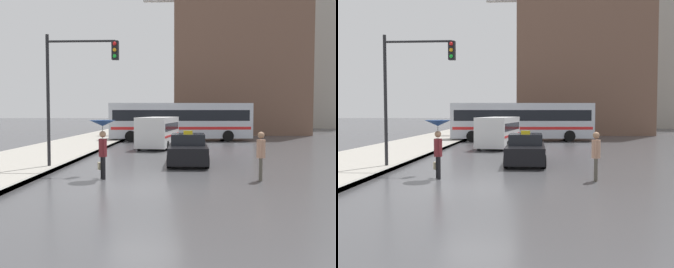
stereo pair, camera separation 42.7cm
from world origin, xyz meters
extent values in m
plane|color=#424244|center=(0.00, 0.00, 0.00)|extent=(300.00, 300.00, 0.00)
cube|color=gray|center=(-4.25, 0.00, 0.09)|extent=(0.16, 120.00, 0.17)
cube|color=black|center=(1.45, 5.88, 0.55)|extent=(1.80, 4.24, 0.77)
cube|color=black|center=(1.45, 6.09, 1.20)|extent=(1.58, 1.91, 0.52)
cylinder|color=black|center=(2.31, 4.56, 0.30)|extent=(0.20, 0.60, 0.60)
cylinder|color=black|center=(0.60, 4.56, 0.30)|extent=(0.20, 0.60, 0.60)
cylinder|color=black|center=(2.31, 7.19, 0.30)|extent=(0.20, 0.60, 0.60)
cylinder|color=black|center=(0.60, 7.19, 0.30)|extent=(0.20, 0.60, 0.60)
cube|color=yellow|center=(1.45, 5.88, 1.54)|extent=(0.44, 0.16, 0.16)
cube|color=silver|center=(-0.62, 14.58, 1.16)|extent=(2.74, 5.98, 1.99)
cube|color=black|center=(-0.62, 14.58, 1.51)|extent=(2.70, 5.53, 0.52)
cube|color=red|center=(-0.62, 14.58, 0.91)|extent=(2.74, 5.76, 0.14)
cylinder|color=black|center=(0.09, 12.74, 0.32)|extent=(0.28, 0.65, 0.63)
cylinder|color=black|center=(-1.79, 12.99, 0.32)|extent=(0.28, 0.65, 0.63)
cylinder|color=black|center=(0.55, 16.17, 0.32)|extent=(0.28, 0.65, 0.63)
cylinder|color=black|center=(-1.34, 16.42, 0.32)|extent=(0.28, 0.65, 0.63)
cube|color=#B2B7C1|center=(0.81, 21.38, 1.77)|extent=(12.44, 3.60, 3.02)
cube|color=black|center=(0.81, 21.38, 2.23)|extent=(11.83, 3.57, 0.92)
cube|color=red|center=(0.81, 21.38, 1.15)|extent=(12.08, 3.59, 0.24)
cylinder|color=black|center=(-3.36, 19.80, 0.48)|extent=(0.98, 0.37, 0.96)
cylinder|color=black|center=(-3.58, 22.19, 0.48)|extent=(0.98, 0.37, 0.96)
cylinder|color=black|center=(4.89, 20.55, 0.48)|extent=(0.98, 0.37, 0.96)
cylinder|color=black|center=(4.67, 22.94, 0.48)|extent=(0.98, 0.37, 0.96)
cylinder|color=black|center=(-1.68, 1.36, 0.42)|extent=(0.16, 0.16, 0.85)
cylinder|color=black|center=(-1.79, 1.55, 0.42)|extent=(0.16, 0.16, 0.85)
cylinder|color=maroon|center=(-1.74, 1.45, 1.18)|extent=(0.42, 0.42, 0.67)
sphere|color=#997051|center=(-1.74, 1.45, 1.69)|extent=(0.25, 0.25, 0.25)
cylinder|color=maroon|center=(-1.64, 1.28, 1.23)|extent=(0.10, 0.10, 0.57)
cylinder|color=maroon|center=(-1.84, 1.62, 1.23)|extent=(0.10, 0.10, 0.57)
cone|color=navy|center=(-1.74, 1.45, 2.10)|extent=(0.98, 0.98, 0.22)
cylinder|color=black|center=(-1.74, 1.45, 1.76)|extent=(0.02, 0.02, 0.69)
cube|color=#BFB28C|center=(-1.92, 1.66, 0.47)|extent=(0.18, 0.21, 0.28)
cylinder|color=#4C473D|center=(4.13, 1.48, 0.42)|extent=(0.14, 0.14, 0.84)
cylinder|color=#4C473D|center=(4.08, 1.27, 0.42)|extent=(0.14, 0.14, 0.84)
cylinder|color=tan|center=(4.10, 1.37, 1.17)|extent=(0.38, 0.38, 0.66)
sphere|color=#997051|center=(4.10, 1.37, 1.68)|extent=(0.24, 0.24, 0.24)
cylinder|color=tan|center=(4.15, 1.57, 1.22)|extent=(0.08, 0.08, 0.56)
cylinder|color=tan|center=(4.06, 1.18, 1.22)|extent=(0.08, 0.08, 0.56)
cylinder|color=black|center=(-4.61, 3.73, 2.92)|extent=(0.14, 0.14, 5.84)
cylinder|color=black|center=(-3.14, 3.73, 5.54)|extent=(2.95, 0.10, 0.10)
cube|color=black|center=(-1.66, 3.73, 5.14)|extent=(0.28, 0.28, 0.80)
sphere|color=red|center=(-1.66, 3.57, 5.40)|extent=(0.16, 0.16, 0.16)
sphere|color=orange|center=(-1.66, 3.57, 5.14)|extent=(0.16, 0.16, 0.16)
sphere|color=green|center=(-1.66, 3.57, 4.88)|extent=(0.16, 0.16, 0.16)
cube|color=brown|center=(7.35, 33.58, 11.18)|extent=(14.71, 8.90, 22.37)
cube|color=#A39E93|center=(18.66, 52.12, 12.41)|extent=(14.15, 8.59, 24.83)
cube|color=white|center=(1.17, 31.29, 10.63)|extent=(0.90, 0.90, 21.25)
camera|label=1|loc=(1.42, -13.04, 2.51)|focal=42.00mm
camera|label=2|loc=(1.85, -13.01, 2.51)|focal=42.00mm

